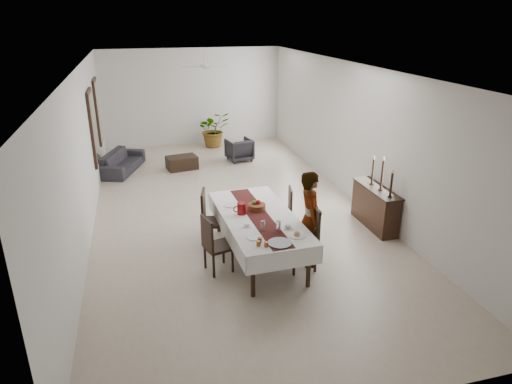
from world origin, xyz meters
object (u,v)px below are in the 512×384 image
object	(u,v)px
dining_table_top	(258,218)
woman	(310,219)
red_pitcher	(242,208)
sideboard_body	(375,208)
sofa	(122,162)

from	to	relation	value
dining_table_top	woman	xyz separation A→B (m)	(0.82, -0.46, 0.09)
woman	dining_table_top	bearing A→B (deg)	70.32
red_pitcher	sideboard_body	size ratio (longest dim) A/B	0.15
dining_table_top	sofa	size ratio (longest dim) A/B	1.36
red_pitcher	woman	size ratio (longest dim) A/B	0.12
woman	sofa	size ratio (longest dim) A/B	0.91
sofa	sideboard_body	bearing A→B (deg)	-114.84
dining_table_top	sideboard_body	xyz separation A→B (m)	(2.71, 0.62, -0.36)
dining_table_top	sofa	distance (m)	6.32
dining_table_top	sideboard_body	bearing A→B (deg)	10.61
red_pitcher	woman	bearing A→B (deg)	-29.34
red_pitcher	woman	world-z (taller)	woman
dining_table_top	red_pitcher	world-z (taller)	red_pitcher
sofa	red_pitcher	bearing A→B (deg)	-138.62
dining_table_top	woman	bearing A→B (deg)	-31.86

